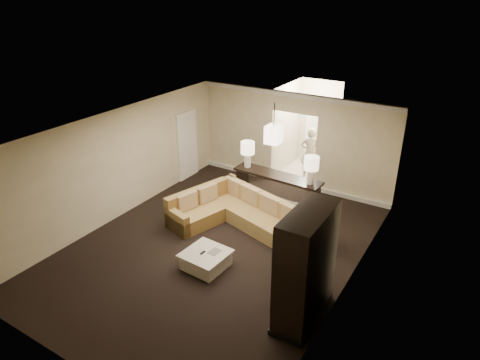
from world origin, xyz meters
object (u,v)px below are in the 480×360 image
Objects in this scene: armoire at (305,269)px; person at (310,151)px; sectional_sofa at (235,212)px; coffee_table at (206,259)px; console_table at (277,188)px; drink_table at (326,233)px.

armoire reaches higher than person.
sectional_sofa is 3.39× the size of coffee_table.
console_table is at bearing 123.43° from armoire.
person is (-1.87, 3.42, 0.49)m from drink_table.
sectional_sofa is at bearing 103.12° from coffee_table.
armoire is (2.36, -0.28, 0.85)m from coffee_table.
coffee_table is 3.25m from console_table.
console_table is at bearing 86.85° from sectional_sofa.
person reaches higher than console_table.
armoire reaches higher than drink_table.
console_table is 1.35× the size of person.
coffee_table is at bearing 75.21° from person.
drink_table is (1.94, 1.96, 0.24)m from coffee_table.
person reaches higher than sectional_sofa.
coffee_table is 0.44× the size of armoire.
console_table is 2.19m from person.
armoire is 1.18× the size of person.
console_table is (0.48, 1.36, 0.23)m from sectional_sofa.
console_table is 4.23m from armoire.
drink_table is at bearing 104.57° from person.
person is at bearing 112.03° from armoire.
coffee_table is at bearing 173.13° from armoire.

